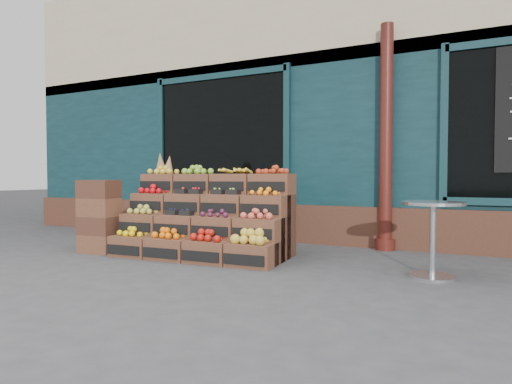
% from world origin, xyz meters
% --- Properties ---
extents(ground, '(60.00, 60.00, 0.00)m').
position_xyz_m(ground, '(0.00, 0.00, 0.00)').
color(ground, '#3B3B3D').
rests_on(ground, ground).
extents(shop_facade, '(12.00, 6.24, 4.80)m').
position_xyz_m(shop_facade, '(0.00, 5.11, 2.40)').
color(shop_facade, '#0E2A2F').
rests_on(shop_facade, ground).
extents(crate_display, '(2.29, 1.21, 1.40)m').
position_xyz_m(crate_display, '(-0.89, 0.61, 0.43)').
color(crate_display, brown).
rests_on(crate_display, ground).
extents(spare_crates, '(0.53, 0.39, 1.00)m').
position_xyz_m(spare_crates, '(-2.33, 0.12, 0.50)').
color(spare_crates, brown).
rests_on(spare_crates, ground).
extents(bistro_table, '(0.63, 0.63, 0.79)m').
position_xyz_m(bistro_table, '(1.92, 0.49, 0.49)').
color(bistro_table, silver).
rests_on(bistro_table, ground).
extents(shopkeeper, '(0.76, 0.54, 1.96)m').
position_xyz_m(shopkeeper, '(-1.88, 2.69, 0.98)').
color(shopkeeper, '#1B6124').
rests_on(shopkeeper, ground).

